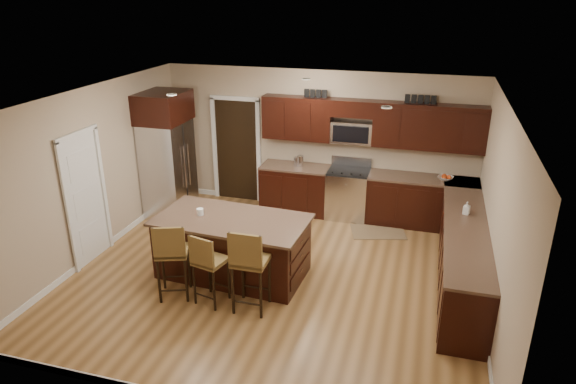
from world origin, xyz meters
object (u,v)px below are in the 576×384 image
(island, at_px, (233,248))
(stool_left, at_px, (171,252))
(refrigerator, at_px, (167,153))
(stool_mid, at_px, (207,261))
(range, at_px, (348,193))
(stool_right, at_px, (249,261))

(island, xyz_separation_m, stool_left, (-0.55, -0.84, 0.29))
(refrigerator, bearing_deg, stool_mid, -53.23)
(range, xyz_separation_m, stool_right, (-0.73, -3.43, 0.29))
(range, bearing_deg, island, -116.87)
(stool_left, relative_size, stool_right, 0.95)
(island, distance_m, stool_mid, 0.87)
(island, bearing_deg, stool_right, -52.43)
(range, distance_m, stool_left, 3.90)
(stool_mid, distance_m, refrigerator, 3.34)
(range, distance_m, island, 2.89)
(stool_mid, bearing_deg, stool_right, 12.34)
(island, height_order, refrigerator, refrigerator)
(stool_left, bearing_deg, stool_right, -20.38)
(island, height_order, stool_mid, stool_mid)
(range, bearing_deg, refrigerator, -166.80)
(refrigerator, bearing_deg, stool_left, -61.34)
(stool_mid, xyz_separation_m, refrigerator, (-1.97, 2.64, 0.55))
(range, xyz_separation_m, stool_left, (-1.85, -3.42, 0.25))
(stool_right, bearing_deg, stool_left, 178.82)
(range, height_order, stool_left, stool_left)
(stool_right, height_order, refrigerator, refrigerator)
(stool_right, bearing_deg, range, 77.27)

